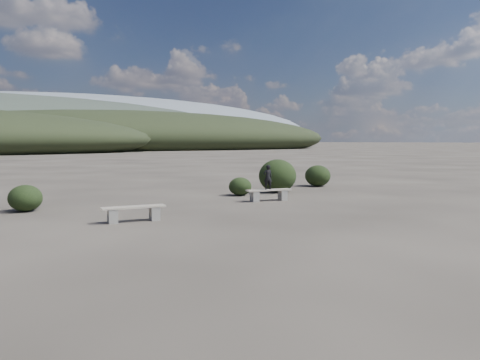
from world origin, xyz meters
TOP-DOWN VIEW (x-y plane):
  - ground at (0.00, 0.00)m, footprint 1200.00×1200.00m
  - bench_left at (-3.48, 3.99)m, footprint 1.84×0.59m
  - bench_right at (2.53, 5.77)m, footprint 1.84×0.68m
  - seated_person at (2.49, 5.78)m, footprint 0.39×0.31m
  - shrub_a at (-5.86, 7.81)m, footprint 1.08×1.08m
  - shrub_c at (2.56, 7.91)m, footprint 0.97×0.97m
  - shrub_d at (4.68, 8.13)m, footprint 1.71×1.71m
  - shrub_e at (8.07, 9.26)m, footprint 1.30×1.30m

SIDE VIEW (x-z plane):
  - ground at x=0.00m, z-range 0.00..0.00m
  - bench_right at x=2.53m, z-range 0.05..0.50m
  - bench_left at x=-3.48m, z-range 0.05..0.50m
  - shrub_c at x=2.56m, z-range 0.00..0.78m
  - shrub_a at x=-5.86m, z-range 0.00..0.88m
  - shrub_e at x=8.07m, z-range 0.00..1.08m
  - shrub_d at x=4.68m, z-range 0.00..1.49m
  - seated_person at x=2.49m, z-range 0.45..1.40m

